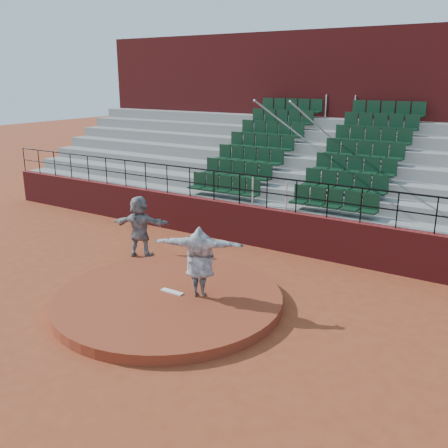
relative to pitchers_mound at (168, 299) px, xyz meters
The scene contains 9 objects.
ground 0.12m from the pitchers_mound, ahead, with size 90.00×90.00×0.00m, color brown.
pitchers_mound is the anchor object (origin of this frame).
pitching_rubber 0.21m from the pitchers_mound, 90.00° to the left, with size 0.60×0.15×0.03m, color white.
boundary_wall 5.03m from the pitchers_mound, 90.00° to the left, with size 24.00×0.30×1.30m, color maroon.
wall_railing 5.35m from the pitchers_mound, 90.00° to the left, with size 24.04×0.05×1.03m.
seating_deck 8.75m from the pitchers_mound, 90.00° to the left, with size 24.00×5.97×4.63m.
press_box_facade 13.06m from the pitchers_mound, 90.00° to the left, with size 24.00×3.00×7.10m, color maroon.
pitcher 1.25m from the pitchers_mound, 30.64° to the left, with size 2.12×0.58×1.72m, color black.
fielder 3.72m from the pitchers_mound, 142.08° to the left, with size 1.75×0.56×1.89m, color black.
Camera 1 is at (7.08, -8.57, 5.30)m, focal length 40.00 mm.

